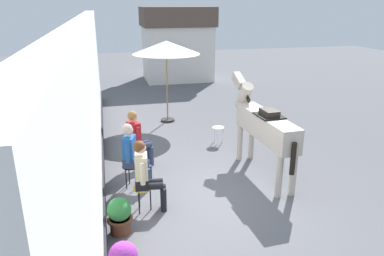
{
  "coord_description": "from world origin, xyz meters",
  "views": [
    {
      "loc": [
        -2.2,
        -6.28,
        3.68
      ],
      "look_at": [
        -0.4,
        1.2,
        1.05
      ],
      "focal_mm": 34.35,
      "sensor_mm": 36.0,
      "label": 1
    }
  ],
  "objects": [
    {
      "name": "distant_cottage",
      "position": [
        1.4,
        11.82,
        1.8
      ],
      "size": [
        3.4,
        2.6,
        3.5
      ],
      "color": "silver",
      "rests_on": "ground_plane"
    },
    {
      "name": "seated_visitor_middle",
      "position": [
        -1.76,
        0.75,
        0.78
      ],
      "size": [
        0.61,
        0.49,
        1.39
      ],
      "color": "black",
      "rests_on": "ground_plane"
    },
    {
      "name": "pub_facade_wall",
      "position": [
        -2.55,
        1.5,
        1.54
      ],
      "size": [
        0.34,
        14.0,
        3.4
      ],
      "color": "white",
      "rests_on": "ground_plane"
    },
    {
      "name": "flower_planter_middle",
      "position": [
        -2.13,
        -0.84,
        0.33
      ],
      "size": [
        0.43,
        0.43,
        0.64
      ],
      "color": "brown",
      "rests_on": "ground_plane"
    },
    {
      "name": "seated_visitor_near",
      "position": [
        -1.62,
        -0.24,
        0.78
      ],
      "size": [
        0.61,
        0.49,
        1.39
      ],
      "color": "gold",
      "rests_on": "ground_plane"
    },
    {
      "name": "cafe_parasol",
      "position": [
        -0.29,
        5.08,
        2.36
      ],
      "size": [
        2.1,
        2.1,
        2.58
      ],
      "color": "black",
      "rests_on": "ground_plane"
    },
    {
      "name": "spare_stool_white",
      "position": [
        0.72,
        2.77,
        0.4
      ],
      "size": [
        0.32,
        0.32,
        0.46
      ],
      "color": "white",
      "rests_on": "ground_plane"
    },
    {
      "name": "ground_plane",
      "position": [
        0.0,
        3.0,
        0.0
      ],
      "size": [
        40.0,
        40.0,
        0.0
      ],
      "primitive_type": "plane",
      "color": "#56565B"
    },
    {
      "name": "saddled_horse_center",
      "position": [
        1.09,
        0.75,
        1.16
      ],
      "size": [
        0.55,
        3.0,
        2.06
      ],
      "color": "#B2A899",
      "rests_on": "ground_plane"
    },
    {
      "name": "seated_visitor_far",
      "position": [
        -1.59,
        1.72,
        0.78
      ],
      "size": [
        0.61,
        0.49,
        1.39
      ],
      "color": "black",
      "rests_on": "ground_plane"
    }
  ]
}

